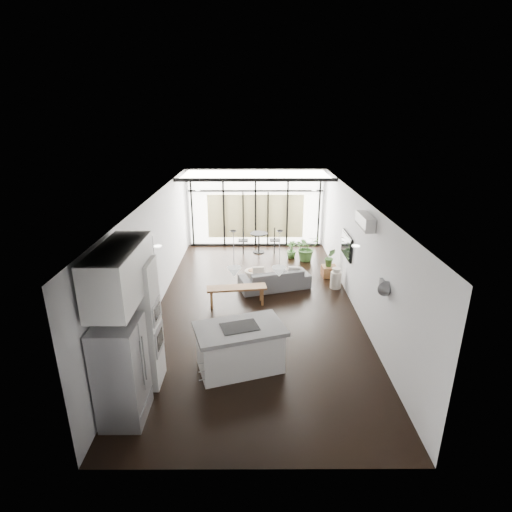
{
  "coord_description": "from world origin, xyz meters",
  "views": [
    {
      "loc": [
        -0.03,
        -9.22,
        4.71
      ],
      "look_at": [
        0.0,
        0.3,
        1.25
      ],
      "focal_mm": 28.0,
      "sensor_mm": 36.0,
      "label": 1
    }
  ],
  "objects_px": {
    "console_bench": "(237,296)",
    "milk_can": "(336,278)",
    "fridge": "(122,372)",
    "tv": "(347,245)",
    "island": "(240,348)",
    "pouf": "(253,277)",
    "sofa": "(275,275)"
  },
  "relations": [
    {
      "from": "fridge",
      "to": "pouf",
      "type": "distance_m",
      "value": 5.81
    },
    {
      "from": "milk_can",
      "to": "tv",
      "type": "bearing_deg",
      "value": -23.76
    },
    {
      "from": "milk_can",
      "to": "sofa",
      "type": "bearing_deg",
      "value": -179.93
    },
    {
      "from": "island",
      "to": "tv",
      "type": "height_order",
      "value": "tv"
    },
    {
      "from": "island",
      "to": "fridge",
      "type": "relative_size",
      "value": 0.96
    },
    {
      "from": "fridge",
      "to": "milk_can",
      "type": "relative_size",
      "value": 2.86
    },
    {
      "from": "island",
      "to": "sofa",
      "type": "distance_m",
      "value": 3.83
    },
    {
      "from": "island",
      "to": "tv",
      "type": "distance_m",
      "value": 4.66
    },
    {
      "from": "console_bench",
      "to": "tv",
      "type": "xyz_separation_m",
      "value": [
        2.96,
        0.92,
        1.05
      ]
    },
    {
      "from": "console_bench",
      "to": "pouf",
      "type": "bearing_deg",
      "value": 65.89
    },
    {
      "from": "fridge",
      "to": "console_bench",
      "type": "xyz_separation_m",
      "value": [
        1.63,
        4.03,
        -0.61
      ]
    },
    {
      "from": "console_bench",
      "to": "milk_can",
      "type": "bearing_deg",
      "value": 12.91
    },
    {
      "from": "tv",
      "to": "console_bench",
      "type": "bearing_deg",
      "value": -162.72
    },
    {
      "from": "sofa",
      "to": "milk_can",
      "type": "xyz_separation_m",
      "value": [
        1.73,
        0.0,
        -0.08
      ]
    },
    {
      "from": "console_bench",
      "to": "milk_can",
      "type": "height_order",
      "value": "milk_can"
    },
    {
      "from": "sofa",
      "to": "tv",
      "type": "distance_m",
      "value": 2.15
    },
    {
      "from": "pouf",
      "to": "island",
      "type": "bearing_deg",
      "value": -93.24
    },
    {
      "from": "sofa",
      "to": "tv",
      "type": "xyz_separation_m",
      "value": [
        1.94,
        -0.09,
        0.92
      ]
    },
    {
      "from": "island",
      "to": "fridge",
      "type": "height_order",
      "value": "fridge"
    },
    {
      "from": "island",
      "to": "sofa",
      "type": "height_order",
      "value": "island"
    },
    {
      "from": "fridge",
      "to": "tv",
      "type": "relative_size",
      "value": 1.56
    },
    {
      "from": "fridge",
      "to": "pouf",
      "type": "height_order",
      "value": "fridge"
    },
    {
      "from": "island",
      "to": "milk_can",
      "type": "height_order",
      "value": "island"
    },
    {
      "from": "fridge",
      "to": "console_bench",
      "type": "height_order",
      "value": "fridge"
    },
    {
      "from": "island",
      "to": "console_bench",
      "type": "xyz_separation_m",
      "value": [
        -0.18,
        2.73,
        -0.21
      ]
    },
    {
      "from": "sofa",
      "to": "milk_can",
      "type": "bearing_deg",
      "value": 163.5
    },
    {
      "from": "island",
      "to": "console_bench",
      "type": "bearing_deg",
      "value": 76.18
    },
    {
      "from": "console_bench",
      "to": "fridge",
      "type": "bearing_deg",
      "value": -119.35
    },
    {
      "from": "pouf",
      "to": "tv",
      "type": "bearing_deg",
      "value": -9.92
    },
    {
      "from": "fridge",
      "to": "pouf",
      "type": "relative_size",
      "value": 3.55
    },
    {
      "from": "island",
      "to": "sofa",
      "type": "relative_size",
      "value": 0.85
    },
    {
      "from": "console_bench",
      "to": "tv",
      "type": "bearing_deg",
      "value": 9.96
    }
  ]
}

